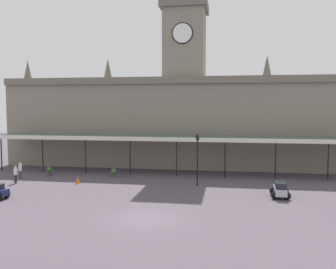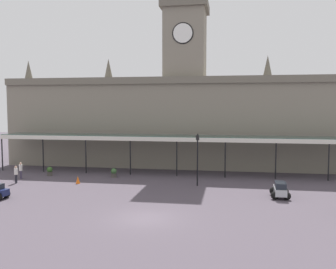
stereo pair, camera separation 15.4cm
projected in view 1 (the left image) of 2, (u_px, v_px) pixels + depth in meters
ground_plane at (145, 218)px, 24.12m from camera, size 140.00×140.00×0.00m
station_building at (185, 117)px, 45.23m from camera, size 43.26×7.26×19.70m
entrance_canopy at (178, 137)px, 39.62m from camera, size 40.26×3.26×4.14m
car_silver_estate at (280, 190)px, 29.57m from camera, size 1.60×2.28×1.27m
pedestrian_near_entrance at (20, 170)px, 37.04m from camera, size 0.34×0.34×1.67m
pedestrian_beside_cars at (16, 174)px, 34.93m from camera, size 0.34×0.37×1.67m
victorian_lamppost at (197, 153)px, 33.72m from camera, size 0.30×0.30×4.81m
traffic_cone at (78, 180)px, 34.79m from camera, size 0.40×0.40×0.73m
planter_forecourt_centre at (49, 171)px, 38.66m from camera, size 0.60×0.60×0.96m
planter_near_kerb at (114, 173)px, 37.77m from camera, size 0.60×0.60×0.96m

